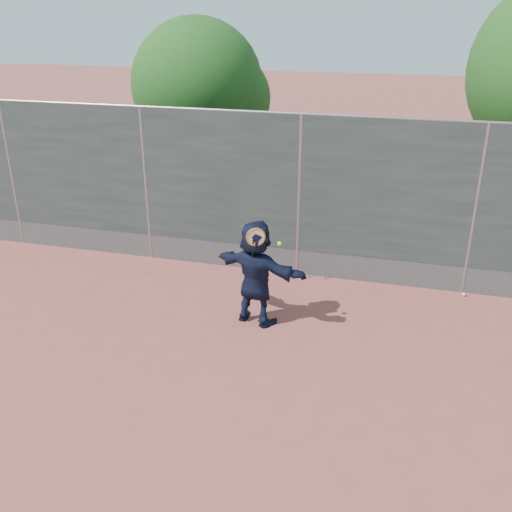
# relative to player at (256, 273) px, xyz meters

# --- Properties ---
(ground) EXTENTS (80.00, 80.00, 0.00)m
(ground) POSITION_rel_player_xyz_m (0.28, -1.57, -0.86)
(ground) COLOR #9E4C42
(ground) RESTS_ON ground
(player) EXTENTS (1.68, 0.97, 1.72)m
(player) POSITION_rel_player_xyz_m (0.00, 0.00, 0.00)
(player) COLOR black
(player) RESTS_ON ground
(ball_ground) EXTENTS (0.07, 0.07, 0.07)m
(ball_ground) POSITION_rel_player_xyz_m (3.31, 1.78, -0.83)
(ball_ground) COLOR #B3EE35
(ball_ground) RESTS_ON ground
(fence) EXTENTS (20.00, 0.06, 3.03)m
(fence) POSITION_rel_player_xyz_m (0.28, 1.93, 0.72)
(fence) COLOR #38423D
(fence) RESTS_ON ground
(swing_action) EXTENTS (0.52, 0.18, 0.51)m
(swing_action) POSITION_rel_player_xyz_m (0.08, -0.19, 0.66)
(swing_action) COLOR #C66D12
(swing_action) RESTS_ON ground
(tree_left) EXTENTS (3.15, 3.00, 4.53)m
(tree_left) POSITION_rel_player_xyz_m (-2.56, 4.98, 2.08)
(tree_left) COLOR #382314
(tree_left) RESTS_ON ground
(weed_clump) EXTENTS (0.68, 0.07, 0.30)m
(weed_clump) POSITION_rel_player_xyz_m (0.58, 1.81, -0.73)
(weed_clump) COLOR #387226
(weed_clump) RESTS_ON ground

